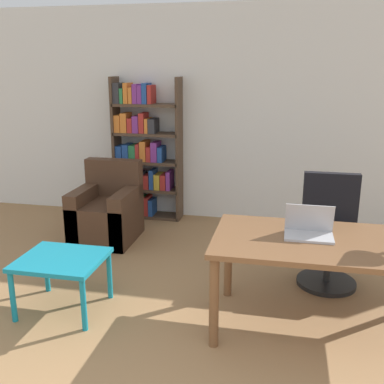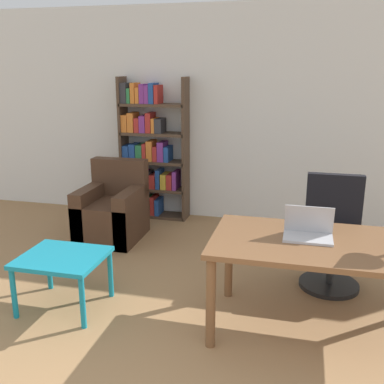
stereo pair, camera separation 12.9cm
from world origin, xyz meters
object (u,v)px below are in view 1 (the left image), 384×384
laptop (309,230)px  side_table_blue (62,265)px  office_chair (329,234)px  bookshelf (142,154)px  armchair (107,214)px  desk (321,251)px

laptop → side_table_blue: 1.98m
laptop → office_chair: size_ratio=0.35×
laptop → bookshelf: (-2.03, 2.27, 0.07)m
side_table_blue → armchair: (-0.26, 1.58, -0.09)m
desk → bookshelf: (-2.12, 2.32, 0.22)m
side_table_blue → bookshelf: bearing=92.3°
side_table_blue → armchair: bearing=99.3°
laptop → armchair: bearing=147.6°
armchair → bookshelf: (0.16, 0.88, 0.55)m
laptop → side_table_blue: bearing=-174.4°
laptop → bookshelf: bookshelf is taller
armchair → bookshelf: 1.05m
side_table_blue → desk: bearing=3.8°
bookshelf → side_table_blue: bearing=-87.7°
laptop → office_chair: 0.88m
office_chair → bookshelf: (-2.26, 1.47, 0.39)m
desk → laptop: bearing=149.0°
desk → armchair: (-2.28, 1.44, -0.33)m
desk → laptop: (-0.09, 0.06, 0.14)m
laptop → armchair: laptop is taller
desk → office_chair: bearing=80.6°
side_table_blue → bookshelf: size_ratio=0.36×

